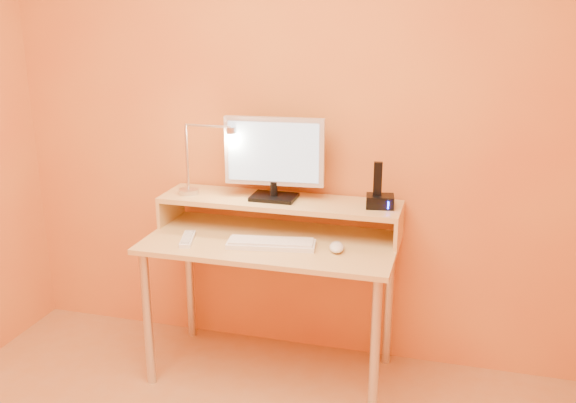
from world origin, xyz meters
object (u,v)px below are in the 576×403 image
(mouse, at_px, (337,247))
(lamp_base, at_px, (189,191))
(phone_dock, at_px, (380,201))
(monitor_panel, at_px, (274,151))
(remote_control, at_px, (188,239))
(keyboard, at_px, (271,244))

(mouse, bearing_deg, lamp_base, 156.33)
(lamp_base, relative_size, phone_dock, 0.77)
(monitor_panel, height_order, remote_control, monitor_panel)
(lamp_base, distance_m, mouse, 0.84)
(monitor_panel, height_order, mouse, monitor_panel)
(keyboard, bearing_deg, lamp_base, 149.03)
(lamp_base, bearing_deg, remote_control, -68.90)
(phone_dock, bearing_deg, mouse, -135.93)
(phone_dock, xyz_separation_m, keyboard, (-0.47, -0.23, -0.18))
(phone_dock, relative_size, mouse, 1.11)
(lamp_base, relative_size, keyboard, 0.24)
(keyboard, distance_m, remote_control, 0.41)
(lamp_base, xyz_separation_m, remote_control, (0.09, -0.24, -0.16))
(keyboard, bearing_deg, remote_control, 176.11)
(phone_dock, bearing_deg, remote_control, -171.24)
(phone_dock, xyz_separation_m, remote_control, (-0.88, -0.27, -0.18))
(phone_dock, height_order, mouse, phone_dock)
(lamp_base, relative_size, remote_control, 0.50)
(monitor_panel, xyz_separation_m, phone_dock, (0.52, -0.01, -0.21))
(phone_dock, distance_m, remote_control, 0.93)
(monitor_panel, height_order, phone_dock, monitor_panel)
(lamp_base, xyz_separation_m, mouse, (0.81, -0.18, -0.15))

